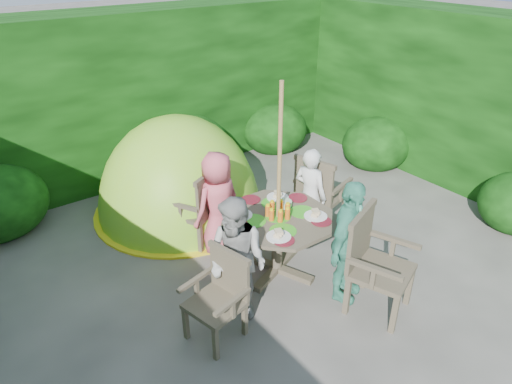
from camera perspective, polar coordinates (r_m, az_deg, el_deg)
ground at (r=4.96m, az=4.88°, el=-13.41°), size 60.00×60.00×0.00m
hedge_enclosure at (r=5.18m, az=-4.27°, el=5.10°), size 9.00×9.00×2.50m
patio_table at (r=4.99m, az=2.76°, el=-4.15°), size 1.62×1.62×0.87m
parasol_pole at (r=4.74m, az=2.88°, el=0.80°), size 0.06×0.06×2.20m
garden_chair_right at (r=5.88m, az=7.88°, el=0.08°), size 0.67×0.71×0.98m
garden_chair_left at (r=4.33m, az=-4.53°, el=-12.74°), size 0.55×0.60×0.85m
garden_chair_back at (r=5.57m, az=-7.11°, el=-1.78°), size 0.74×0.71×0.96m
garden_chair_front at (r=4.69m, az=14.53°, el=-8.43°), size 0.77×0.73×1.03m
child_right at (r=5.61m, az=6.75°, el=-0.40°), size 0.38×0.50×1.22m
child_left at (r=4.40m, az=-2.40°, el=-8.53°), size 0.70×0.77×1.30m
child_back at (r=5.34m, az=-4.75°, el=-1.46°), size 0.69×0.51×1.28m
child_front at (r=4.69m, az=11.37°, el=-6.21°), size 0.86×0.64×1.35m
dome_tent at (r=6.55m, az=-9.25°, el=-2.16°), size 2.68×2.68×2.72m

